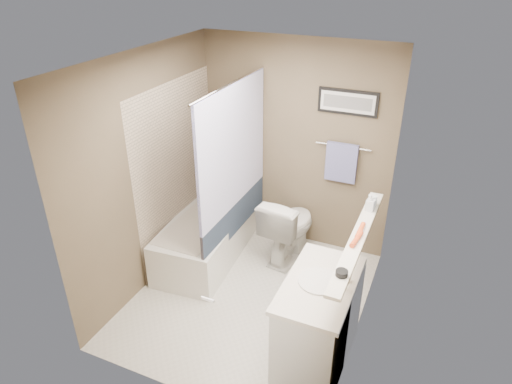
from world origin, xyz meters
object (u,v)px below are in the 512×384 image
at_px(vanity, 318,324).
at_px(soap_bottle, 371,203).
at_px(hair_brush_front, 356,239).
at_px(toilet, 289,227).
at_px(glass_jar, 372,201).
at_px(bathtub, 207,237).
at_px(candle_bowl_near, 342,273).
at_px(hair_brush_back, 360,230).

height_order(vanity, soap_bottle, soap_bottle).
height_order(hair_brush_front, soap_bottle, soap_bottle).
bearing_deg(toilet, vanity, 125.81).
height_order(glass_jar, soap_bottle, soap_bottle).
height_order(bathtub, candle_bowl_near, candle_bowl_near).
xyz_separation_m(toilet, hair_brush_front, (0.93, -1.06, 0.74)).
height_order(candle_bowl_near, soap_bottle, soap_bottle).
height_order(hair_brush_back, soap_bottle, soap_bottle).
bearing_deg(toilet, glass_jar, 161.44).
bearing_deg(vanity, hair_brush_front, 57.11).
bearing_deg(bathtub, glass_jar, -7.06).
bearing_deg(hair_brush_back, vanity, -114.69).
xyz_separation_m(bathtub, toilet, (0.85, 0.36, 0.15)).
bearing_deg(soap_bottle, candle_bowl_near, -90.00).
relative_size(toilet, vanity, 0.88).
bearing_deg(glass_jar, hair_brush_back, -90.00).
height_order(bathtub, toilet, toilet).
height_order(toilet, hair_brush_back, hair_brush_back).
distance_m(bathtub, glass_jar, 2.01).
bearing_deg(candle_bowl_near, hair_brush_front, 90.00).
relative_size(hair_brush_front, hair_brush_back, 1.00).
relative_size(toilet, soap_bottle, 5.05).
xyz_separation_m(vanity, glass_jar, (0.19, 0.89, 0.77)).
xyz_separation_m(bathtub, soap_bottle, (1.79, -0.17, 0.94)).
height_order(candle_bowl_near, hair_brush_front, hair_brush_front).
distance_m(bathtub, toilet, 0.94).
relative_size(toilet, hair_brush_back, 3.62).
bearing_deg(bathtub, vanity, -35.83).
relative_size(bathtub, hair_brush_front, 6.82).
height_order(hair_brush_front, glass_jar, glass_jar).
xyz_separation_m(bathtub, glass_jar, (1.79, -0.08, 0.92)).
relative_size(vanity, hair_brush_back, 4.09).
xyz_separation_m(candle_bowl_near, soap_bottle, (0.00, 1.00, 0.06)).
height_order(toilet, candle_bowl_near, candle_bowl_near).
xyz_separation_m(vanity, hair_brush_back, (0.19, 0.40, 0.74)).
bearing_deg(bathtub, hair_brush_back, -22.25).
relative_size(bathtub, vanity, 1.67).
distance_m(bathtub, hair_brush_front, 2.11).
bearing_deg(candle_bowl_near, bathtub, 146.72).
bearing_deg(bathtub, toilet, 18.16).
bearing_deg(hair_brush_back, toilet, 135.11).
distance_m(vanity, hair_brush_front, 0.80).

